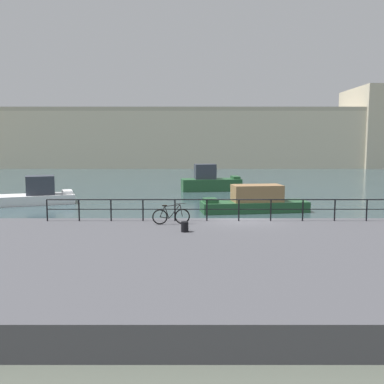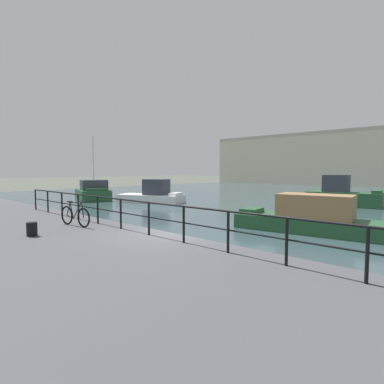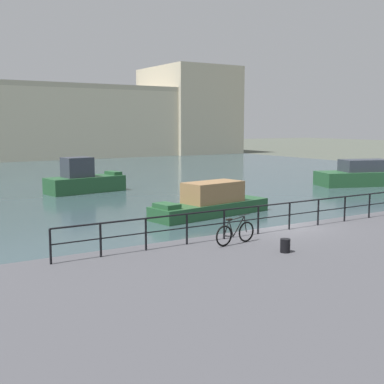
{
  "view_description": "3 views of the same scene",
  "coord_description": "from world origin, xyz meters",
  "px_view_note": "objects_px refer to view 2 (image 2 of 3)",
  "views": [
    {
      "loc": [
        -2.44,
        -21.96,
        4.78
      ],
      "look_at": [
        -2.48,
        2.47,
        1.95
      ],
      "focal_mm": 41.27,
      "sensor_mm": 36.0,
      "label": 1
    },
    {
      "loc": [
        7.47,
        -6.95,
        2.97
      ],
      "look_at": [
        -1.02,
        2.21,
        2.09
      ],
      "focal_mm": 28.8,
      "sensor_mm": 36.0,
      "label": 2
    },
    {
      "loc": [
        -13.78,
        -15.29,
        4.98
      ],
      "look_at": [
        -1.5,
        4.22,
        1.9
      ],
      "focal_mm": 47.98,
      "sensor_mm": 36.0,
      "label": 3
    }
  ],
  "objects_px": {
    "moored_red_daysailer": "(93,192)",
    "parked_bicycle": "(75,216)",
    "moored_harbor_tender": "(153,195)",
    "mooring_bollard": "(32,229)",
    "moored_cabin_cruiser": "(342,195)",
    "moored_white_yacht": "(311,218)"
  },
  "relations": [
    {
      "from": "moored_cabin_cruiser",
      "to": "parked_bicycle",
      "type": "height_order",
      "value": "moored_cabin_cruiser"
    },
    {
      "from": "moored_harbor_tender",
      "to": "moored_red_daysailer",
      "type": "distance_m",
      "value": 6.78
    },
    {
      "from": "moored_red_daysailer",
      "to": "parked_bicycle",
      "type": "relative_size",
      "value": 3.55
    },
    {
      "from": "mooring_bollard",
      "to": "moored_harbor_tender",
      "type": "bearing_deg",
      "value": 128.42
    },
    {
      "from": "moored_red_daysailer",
      "to": "parked_bicycle",
      "type": "distance_m",
      "value": 20.15
    },
    {
      "from": "moored_white_yacht",
      "to": "moored_cabin_cruiser",
      "type": "xyz_separation_m",
      "value": [
        -2.49,
        12.75,
        0.17
      ]
    },
    {
      "from": "moored_red_daysailer",
      "to": "moored_white_yacht",
      "type": "bearing_deg",
      "value": 16.7
    },
    {
      "from": "moored_red_daysailer",
      "to": "moored_cabin_cruiser",
      "type": "bearing_deg",
      "value": 49.83
    },
    {
      "from": "moored_harbor_tender",
      "to": "parked_bicycle",
      "type": "relative_size",
      "value": 3.73
    },
    {
      "from": "moored_red_daysailer",
      "to": "moored_harbor_tender",
      "type": "bearing_deg",
      "value": 41.57
    },
    {
      "from": "moored_cabin_cruiser",
      "to": "mooring_bollard",
      "type": "bearing_deg",
      "value": -102.61
    },
    {
      "from": "moored_white_yacht",
      "to": "moored_red_daysailer",
      "type": "xyz_separation_m",
      "value": [
        -22.47,
        1.28,
        0.06
      ]
    },
    {
      "from": "moored_harbor_tender",
      "to": "mooring_bollard",
      "type": "height_order",
      "value": "moored_harbor_tender"
    },
    {
      "from": "moored_red_daysailer",
      "to": "mooring_bollard",
      "type": "relative_size",
      "value": 14.23
    },
    {
      "from": "moored_cabin_cruiser",
      "to": "moored_harbor_tender",
      "type": "bearing_deg",
      "value": -154.35
    },
    {
      "from": "parked_bicycle",
      "to": "moored_white_yacht",
      "type": "bearing_deg",
      "value": 53.19
    },
    {
      "from": "moored_white_yacht",
      "to": "parked_bicycle",
      "type": "bearing_deg",
      "value": 52.09
    },
    {
      "from": "moored_harbor_tender",
      "to": "mooring_bollard",
      "type": "bearing_deg",
      "value": -71.42
    },
    {
      "from": "moored_harbor_tender",
      "to": "mooring_bollard",
      "type": "distance_m",
      "value": 18.71
    },
    {
      "from": "moored_white_yacht",
      "to": "moored_cabin_cruiser",
      "type": "bearing_deg",
      "value": -87.13
    },
    {
      "from": "moored_white_yacht",
      "to": "moored_harbor_tender",
      "type": "bearing_deg",
      "value": -21.32
    },
    {
      "from": "moored_harbor_tender",
      "to": "moored_cabin_cruiser",
      "type": "relative_size",
      "value": 1.12
    }
  ]
}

